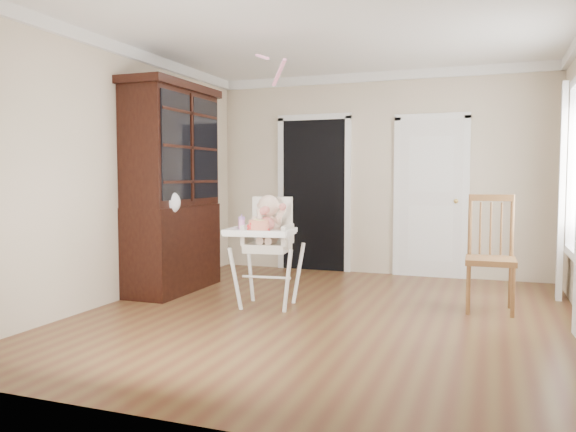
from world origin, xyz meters
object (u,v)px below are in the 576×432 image
(high_chair, at_px, (268,238))
(cake, at_px, (259,226))
(sippy_cup, at_px, (242,223))
(china_cabinet, at_px, (172,188))
(dining_chair, at_px, (490,257))

(high_chair, distance_m, cake, 0.33)
(cake, bearing_deg, high_chair, 95.78)
(cake, bearing_deg, sippy_cup, 146.04)
(china_cabinet, bearing_deg, high_chair, -15.65)
(cake, distance_m, dining_chair, 2.28)
(sippy_cup, bearing_deg, high_chair, 27.26)
(high_chair, distance_m, china_cabinet, 1.46)
(sippy_cup, height_order, dining_chair, dining_chair)
(high_chair, bearing_deg, sippy_cup, -159.13)
(high_chair, xyz_separation_m, cake, (0.03, -0.29, 0.15))
(high_chair, height_order, sippy_cup, high_chair)
(sippy_cup, distance_m, china_cabinet, 1.24)
(dining_chair, bearing_deg, sippy_cup, -164.75)
(sippy_cup, xyz_separation_m, china_cabinet, (-1.10, 0.49, 0.33))
(high_chair, bearing_deg, dining_chair, 9.15)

